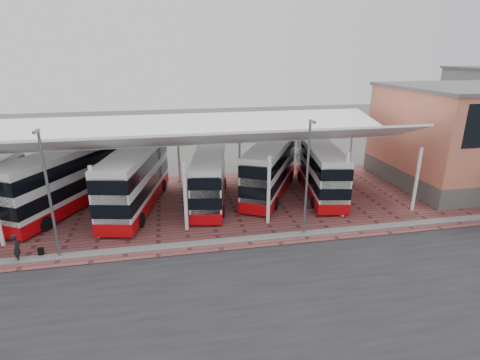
# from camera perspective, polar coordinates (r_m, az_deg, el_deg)

# --- Properties ---
(ground) EXTENTS (140.00, 140.00, 0.00)m
(ground) POSITION_cam_1_polar(r_m,az_deg,el_deg) (21.22, 10.54, -16.22)
(ground) COLOR #4A4C48
(road) EXTENTS (120.00, 14.00, 0.02)m
(road) POSITION_cam_1_polar(r_m,az_deg,el_deg) (20.47, 11.61, -17.73)
(road) COLOR black
(road) RESTS_ON ground
(forecourt) EXTENTS (72.00, 16.00, 0.06)m
(forecourt) POSITION_cam_1_polar(r_m,az_deg,el_deg) (32.65, 5.57, -2.90)
(forecourt) COLOR brown
(forecourt) RESTS_ON ground
(north_kerb) EXTENTS (120.00, 0.80, 0.14)m
(north_kerb) POSITION_cam_1_polar(r_m,az_deg,el_deg) (26.18, 5.60, -8.56)
(north_kerb) COLOR slate
(north_kerb) RESTS_ON ground
(canopy) EXTENTS (37.00, 11.63, 7.07)m
(canopy) POSITION_cam_1_polar(r_m,az_deg,el_deg) (30.60, -9.21, 6.75)
(canopy) COLOR white
(canopy) RESTS_ON ground
(lamp_west) EXTENTS (0.16, 0.90, 8.07)m
(lamp_west) POSITION_cam_1_polar(r_m,az_deg,el_deg) (24.59, -27.16, -1.61)
(lamp_west) COLOR #575B5F
(lamp_west) RESTS_ON ground
(lamp_east) EXTENTS (0.16, 0.90, 8.07)m
(lamp_east) POSITION_cam_1_polar(r_m,az_deg,el_deg) (25.22, 10.22, 0.71)
(lamp_east) COLOR #575B5F
(lamp_east) RESTS_ON ground
(bus_1) EXTENTS (7.87, 11.61, 4.83)m
(bus_1) POSITION_cam_1_polar(r_m,az_deg,el_deg) (32.72, -25.26, -0.12)
(bus_1) COLOR silver
(bus_1) RESTS_ON forecourt
(bus_2) EXTENTS (5.18, 11.99, 4.82)m
(bus_2) POSITION_cam_1_polar(r_m,az_deg,el_deg) (31.15, -15.64, 0.12)
(bus_2) COLOR silver
(bus_2) RESTS_ON forecourt
(bus_3) EXTENTS (4.17, 10.57, 4.25)m
(bus_3) POSITION_cam_1_polar(r_m,az_deg,el_deg) (31.39, -4.67, 0.38)
(bus_3) COLOR silver
(bus_3) RESTS_ON forecourt
(bus_4) EXTENTS (7.52, 11.01, 4.58)m
(bus_4) POSITION_cam_1_polar(r_m,az_deg,el_deg) (33.17, 4.68, 1.70)
(bus_4) COLOR silver
(bus_4) RESTS_ON forecourt
(bus_5) EXTENTS (4.31, 10.85, 4.36)m
(bus_5) POSITION_cam_1_polar(r_m,az_deg,el_deg) (33.82, 12.18, 1.47)
(bus_5) COLOR silver
(bus_5) RESTS_ON forecourt
(pedestrian) EXTENTS (0.61, 0.75, 1.77)m
(pedestrian) POSITION_cam_1_polar(r_m,az_deg,el_deg) (26.56, -30.87, -8.82)
(pedestrian) COLOR black
(pedestrian) RESTS_ON forecourt
(suitcase) EXTENTS (0.31, 0.22, 0.53)m
(suitcase) POSITION_cam_1_polar(r_m,az_deg,el_deg) (26.74, -28.06, -9.64)
(suitcase) COLOR black
(suitcase) RESTS_ON forecourt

